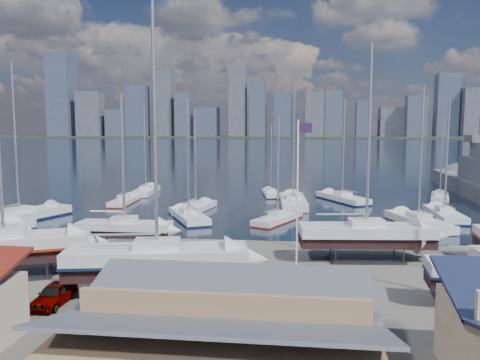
# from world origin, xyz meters

# --- Properties ---
(ground) EXTENTS (1400.00, 1400.00, 0.00)m
(ground) POSITION_xyz_m (0.00, -10.00, 0.00)
(ground) COLOR #605E59
(ground) RESTS_ON ground
(water) EXTENTS (1400.00, 600.00, 0.40)m
(water) POSITION_xyz_m (0.00, 300.00, -0.15)
(water) COLOR #19243A
(water) RESTS_ON ground
(far_shore) EXTENTS (1400.00, 80.00, 2.20)m
(far_shore) POSITION_xyz_m (0.00, 560.00, 1.10)
(far_shore) COLOR #2D332D
(far_shore) RESTS_ON ground
(skyline) EXTENTS (639.14, 43.80, 107.69)m
(skyline) POSITION_xyz_m (-7.83, 553.76, 39.09)
(skyline) COLOR #475166
(skyline) RESTS_ON far_shore
(shed_grey) EXTENTS (12.60, 8.40, 4.17)m
(shed_grey) POSITION_xyz_m (0.00, -26.00, 2.15)
(shed_grey) COLOR #8C6B4C
(shed_grey) RESTS_ON ground
(sailboat_cradle_1) EXTENTS (12.06, 7.63, 18.71)m
(sailboat_cradle_1) POSITION_xyz_m (-17.74, -13.37, 2.21)
(sailboat_cradle_1) COLOR #2D2D33
(sailboat_cradle_1) RESTS_ON ground
(sailboat_cradle_2) EXTENTS (8.21, 2.33, 13.58)m
(sailboat_cradle_2) POSITION_xyz_m (-12.03, -4.88, 1.95)
(sailboat_cradle_2) COLOR #2D2D33
(sailboat_cradle_2) RESTS_ON ground
(sailboat_cradle_3) EXTENTS (12.07, 5.36, 18.65)m
(sailboat_cradle_3) POSITION_xyz_m (-5.90, -15.32, 2.21)
(sailboat_cradle_3) COLOR #2D2D33
(sailboat_cradle_3) RESTS_ON ground
(sailboat_cradle_4) EXTENTS (10.88, 4.01, 17.27)m
(sailboat_cradle_4) POSITION_xyz_m (8.59, -5.78, 2.14)
(sailboat_cradle_4) COLOR #2D2D33
(sailboat_cradle_4) RESTS_ON ground
(sailboat_moored_0) EXTENTS (7.60, 13.18, 19.01)m
(sailboat_moored_0) POSITION_xyz_m (-28.82, 6.00, 0.31)
(sailboat_moored_0) COLOR black
(sailboat_moored_0) RESTS_ON water
(sailboat_moored_1) EXTENTS (2.89, 8.63, 12.71)m
(sailboat_moored_1) POSITION_xyz_m (-21.43, 19.75, 0.31)
(sailboat_moored_1) COLOR black
(sailboat_moored_1) RESTS_ON water
(sailboat_moored_2) EXTENTS (3.72, 10.25, 15.15)m
(sailboat_moored_2) POSITION_xyz_m (-21.58, 29.99, 0.32)
(sailboat_moored_2) COLOR black
(sailboat_moored_2) RESTS_ON water
(sailboat_moored_3) EXTENTS (6.98, 10.11, 14.84)m
(sailboat_moored_3) POSITION_xyz_m (-9.57, 9.18, 0.31)
(sailboat_moored_3) COLOR black
(sailboat_moored_3) RESTS_ON water
(sailboat_moored_4) EXTENTS (4.16, 9.49, 13.86)m
(sailboat_moored_4) POSITION_xyz_m (-9.97, 14.98, 0.32)
(sailboat_moored_4) COLOR black
(sailboat_moored_4) RESTS_ON water
(sailboat_moored_5) EXTENTS (3.48, 8.24, 11.94)m
(sailboat_moored_5) POSITION_xyz_m (-1.05, 30.34, 0.31)
(sailboat_moored_5) COLOR black
(sailboat_moored_5) RESTS_ON water
(sailboat_moored_6) EXTENTS (5.81, 8.79, 12.83)m
(sailboat_moored_6) POSITION_xyz_m (0.88, 9.03, 0.31)
(sailboat_moored_6) COLOR black
(sailboat_moored_6) RESTS_ON water
(sailboat_moored_7) EXTENTS (4.08, 12.17, 18.11)m
(sailboat_moored_7) POSITION_xyz_m (2.55, 20.90, 0.33)
(sailboat_moored_7) COLOR black
(sailboat_moored_7) RESTS_ON water
(sailboat_moored_8) EXTENTS (7.48, 10.71, 15.75)m
(sailboat_moored_8) POSITION_xyz_m (9.76, 25.78, 0.31)
(sailboat_moored_8) COLOR black
(sailboat_moored_8) RESTS_ON water
(sailboat_moored_9) EXTENTS (5.66, 10.98, 15.97)m
(sailboat_moored_9) POSITION_xyz_m (16.31, 8.70, 0.32)
(sailboat_moored_9) COLOR black
(sailboat_moored_9) RESTS_ON water
(sailboat_moored_10) EXTENTS (2.94, 9.97, 14.84)m
(sailboat_moored_10) POSITION_xyz_m (20.61, 13.94, 0.31)
(sailboat_moored_10) COLOR black
(sailboat_moored_10) RESTS_ON water
(sailboat_moored_11) EXTENTS (4.77, 9.01, 12.97)m
(sailboat_moored_11) POSITION_xyz_m (24.50, 29.04, 0.31)
(sailboat_moored_11) COLOR black
(sailboat_moored_11) RESTS_ON water
(car_a) EXTENTS (1.60, 3.85, 1.30)m
(car_a) POSITION_xyz_m (-11.58, -17.93, 0.65)
(car_a) COLOR gray
(car_a) RESTS_ON ground
(car_b) EXTENTS (4.24, 1.87, 1.35)m
(car_b) POSITION_xyz_m (-0.41, -21.68, 0.68)
(car_b) COLOR gray
(car_b) RESTS_ON ground
(car_c) EXTENTS (2.90, 5.41, 1.45)m
(car_c) POSITION_xyz_m (5.60, -19.48, 0.72)
(car_c) COLOR gray
(car_c) RESTS_ON ground
(flagpole) EXTENTS (1.00, 0.12, 11.25)m
(flagpole) POSITION_xyz_m (3.07, -11.22, 6.44)
(flagpole) COLOR white
(flagpole) RESTS_ON ground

